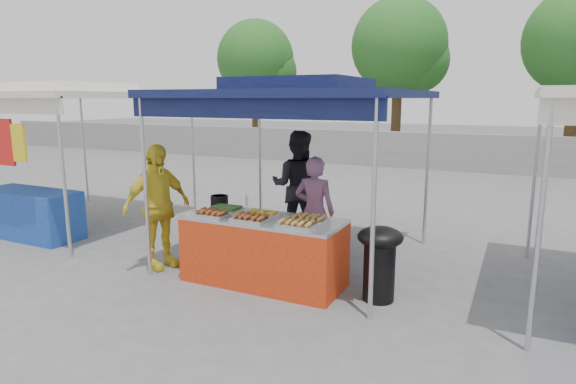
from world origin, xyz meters
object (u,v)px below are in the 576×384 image
at_px(cooking_pot, 219,201).
at_px(helper_man, 297,186).
at_px(wok_burner, 380,257).
at_px(customer_person, 157,207).
at_px(vendor_woman, 315,212).
at_px(vendor_table, 264,251).

bearing_deg(cooking_pot, helper_man, 74.98).
height_order(wok_burner, customer_person, customer_person).
bearing_deg(vendor_woman, customer_person, 22.59).
xyz_separation_m(vendor_table, vendor_woman, (0.31, 0.89, 0.34)).
bearing_deg(vendor_table, wok_burner, 4.82).
height_order(vendor_woman, helper_man, helper_man).
distance_m(vendor_woman, helper_man, 1.31).
bearing_deg(vendor_table, helper_man, 102.65).
xyz_separation_m(vendor_table, helper_man, (-0.44, 1.95, 0.47)).
height_order(vendor_table, vendor_woman, vendor_woman).
height_order(vendor_woman, customer_person, customer_person).
relative_size(wok_burner, helper_man, 0.49).
height_order(cooking_pot, vendor_woman, vendor_woman).
relative_size(cooking_pot, customer_person, 0.14).
xyz_separation_m(cooking_pot, customer_person, (-0.71, -0.45, -0.07)).
bearing_deg(wok_burner, vendor_woman, 125.99).
bearing_deg(vendor_table, customer_person, -175.91).
bearing_deg(cooking_pot, wok_burner, -5.25).
relative_size(wok_burner, vendor_woman, 0.57).
distance_m(wok_burner, vendor_woman, 1.39).
distance_m(wok_burner, customer_person, 3.05).
xyz_separation_m(vendor_woman, helper_man, (-0.75, 1.06, 0.13)).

